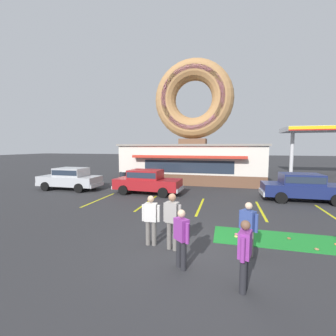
{
  "coord_description": "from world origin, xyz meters",
  "views": [
    {
      "loc": [
        1.13,
        -6.68,
        3.16
      ],
      "look_at": [
        -1.88,
        5.0,
        2.0
      ],
      "focal_mm": 24.0,
      "sensor_mm": 36.0,
      "label": 1
    }
  ],
  "objects_px": {
    "car_navy": "(302,186)",
    "pedestrian_blue_sweater_man": "(248,226)",
    "car_red": "(147,181)",
    "pedestrian_clipboard_woman": "(151,218)",
    "pedestrian_leather_jacket_man": "(172,219)",
    "golf_ball": "(253,238)",
    "trash_bin": "(123,178)",
    "pedestrian_beanie_man": "(181,236)",
    "car_silver": "(70,178)",
    "pedestrian_hooded_kid": "(245,252)"
  },
  "relations": [
    {
      "from": "car_navy",
      "to": "pedestrian_blue_sweater_man",
      "type": "xyz_separation_m",
      "value": [
        -3.66,
        -7.71,
        -0.01
      ]
    },
    {
      "from": "car_red",
      "to": "pedestrian_clipboard_woman",
      "type": "bearing_deg",
      "value": -69.32
    },
    {
      "from": "car_red",
      "to": "pedestrian_leather_jacket_man",
      "type": "relative_size",
      "value": 2.65
    },
    {
      "from": "golf_ball",
      "to": "trash_bin",
      "type": "bearing_deg",
      "value": 134.62
    },
    {
      "from": "pedestrian_beanie_man",
      "to": "car_silver",
      "type": "bearing_deg",
      "value": 139.43
    },
    {
      "from": "golf_ball",
      "to": "pedestrian_clipboard_woman",
      "type": "bearing_deg",
      "value": -158.37
    },
    {
      "from": "pedestrian_leather_jacket_man",
      "to": "trash_bin",
      "type": "bearing_deg",
      "value": 122.32
    },
    {
      "from": "golf_ball",
      "to": "car_silver",
      "type": "distance_m",
      "value": 13.5
    },
    {
      "from": "trash_bin",
      "to": "pedestrian_leather_jacket_man",
      "type": "bearing_deg",
      "value": -57.68
    },
    {
      "from": "pedestrian_blue_sweater_man",
      "to": "pedestrian_clipboard_woman",
      "type": "distance_m",
      "value": 2.93
    },
    {
      "from": "golf_ball",
      "to": "pedestrian_blue_sweater_man",
      "type": "relative_size",
      "value": 0.03
    },
    {
      "from": "pedestrian_hooded_kid",
      "to": "car_navy",
      "type": "bearing_deg",
      "value": 67.62
    },
    {
      "from": "car_navy",
      "to": "pedestrian_beanie_man",
      "type": "bearing_deg",
      "value": -121.28
    },
    {
      "from": "pedestrian_beanie_man",
      "to": "trash_bin",
      "type": "distance_m",
      "value": 14.17
    },
    {
      "from": "car_navy",
      "to": "pedestrian_beanie_man",
      "type": "distance_m",
      "value": 10.38
    },
    {
      "from": "car_silver",
      "to": "pedestrian_clipboard_woman",
      "type": "height_order",
      "value": "pedestrian_clipboard_woman"
    },
    {
      "from": "car_red",
      "to": "pedestrian_clipboard_woman",
      "type": "relative_size",
      "value": 2.87
    },
    {
      "from": "golf_ball",
      "to": "car_silver",
      "type": "relative_size",
      "value": 0.01
    },
    {
      "from": "car_red",
      "to": "pedestrian_leather_jacket_man",
      "type": "bearing_deg",
      "value": -65.0
    },
    {
      "from": "car_silver",
      "to": "pedestrian_hooded_kid",
      "type": "bearing_deg",
      "value": -38.42
    },
    {
      "from": "car_silver",
      "to": "trash_bin",
      "type": "xyz_separation_m",
      "value": [
        2.49,
        3.5,
        -0.37
      ]
    },
    {
      "from": "pedestrian_hooded_kid",
      "to": "trash_bin",
      "type": "distance_m",
      "value": 15.47
    },
    {
      "from": "pedestrian_hooded_kid",
      "to": "car_silver",
      "type": "bearing_deg",
      "value": 141.58
    },
    {
      "from": "pedestrian_clipboard_woman",
      "to": "trash_bin",
      "type": "distance_m",
      "value": 12.6
    },
    {
      "from": "golf_ball",
      "to": "car_silver",
      "type": "height_order",
      "value": "car_silver"
    },
    {
      "from": "golf_ball",
      "to": "car_navy",
      "type": "height_order",
      "value": "car_navy"
    },
    {
      "from": "pedestrian_hooded_kid",
      "to": "pedestrian_blue_sweater_man",
      "type": "bearing_deg",
      "value": 82.54
    },
    {
      "from": "pedestrian_clipboard_woman",
      "to": "trash_bin",
      "type": "relative_size",
      "value": 1.65
    },
    {
      "from": "car_red",
      "to": "car_silver",
      "type": "bearing_deg",
      "value": -179.41
    },
    {
      "from": "pedestrian_hooded_kid",
      "to": "pedestrian_clipboard_woman",
      "type": "bearing_deg",
      "value": 148.16
    },
    {
      "from": "car_silver",
      "to": "car_red",
      "type": "bearing_deg",
      "value": 0.59
    },
    {
      "from": "car_silver",
      "to": "pedestrian_hooded_kid",
      "type": "height_order",
      "value": "car_silver"
    },
    {
      "from": "car_red",
      "to": "car_silver",
      "type": "distance_m",
      "value": 5.94
    },
    {
      "from": "golf_ball",
      "to": "pedestrian_blue_sweater_man",
      "type": "bearing_deg",
      "value": -103.87
    },
    {
      "from": "pedestrian_leather_jacket_man",
      "to": "pedestrian_hooded_kid",
      "type": "bearing_deg",
      "value": -37.9
    },
    {
      "from": "pedestrian_blue_sweater_man",
      "to": "trash_bin",
      "type": "relative_size",
      "value": 1.61
    },
    {
      "from": "golf_ball",
      "to": "trash_bin",
      "type": "distance_m",
      "value": 13.54
    },
    {
      "from": "golf_ball",
      "to": "pedestrian_leather_jacket_man",
      "type": "bearing_deg",
      "value": -150.38
    },
    {
      "from": "pedestrian_beanie_man",
      "to": "pedestrian_leather_jacket_man",
      "type": "bearing_deg",
      "value": 115.93
    },
    {
      "from": "car_navy",
      "to": "pedestrian_hooded_kid",
      "type": "height_order",
      "value": "car_navy"
    },
    {
      "from": "car_navy",
      "to": "golf_ball",
      "type": "bearing_deg",
      "value": -117.4
    },
    {
      "from": "golf_ball",
      "to": "pedestrian_beanie_man",
      "type": "relative_size",
      "value": 0.03
    },
    {
      "from": "golf_ball",
      "to": "car_navy",
      "type": "distance_m",
      "value": 7.33
    },
    {
      "from": "car_navy",
      "to": "trash_bin",
      "type": "bearing_deg",
      "value": 166.17
    },
    {
      "from": "pedestrian_blue_sweater_man",
      "to": "pedestrian_beanie_man",
      "type": "bearing_deg",
      "value": -146.17
    },
    {
      "from": "golf_ball",
      "to": "pedestrian_leather_jacket_man",
      "type": "height_order",
      "value": "pedestrian_leather_jacket_man"
    },
    {
      "from": "car_red",
      "to": "trash_bin",
      "type": "height_order",
      "value": "car_red"
    },
    {
      "from": "car_red",
      "to": "pedestrian_leather_jacket_man",
      "type": "height_order",
      "value": "pedestrian_leather_jacket_man"
    },
    {
      "from": "trash_bin",
      "to": "pedestrian_hooded_kid",
      "type": "bearing_deg",
      "value": -54.54
    },
    {
      "from": "pedestrian_leather_jacket_man",
      "to": "pedestrian_beanie_man",
      "type": "xyz_separation_m",
      "value": [
        0.47,
        -0.97,
        -0.12
      ]
    }
  ]
}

